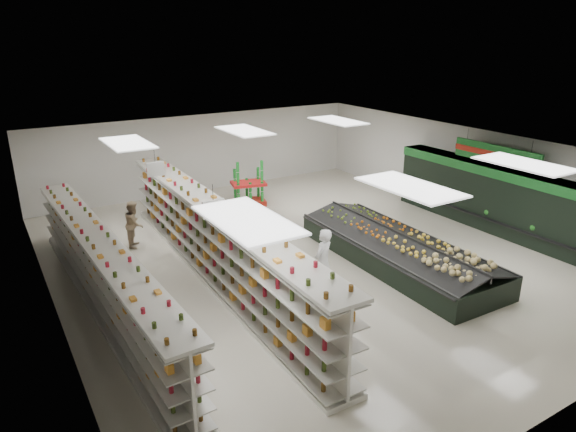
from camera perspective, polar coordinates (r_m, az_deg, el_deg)
floor at (r=15.56m, az=2.16°, el=-4.37°), size 16.00×16.00×0.00m
ceiling at (r=14.55m, az=2.32°, el=7.21°), size 14.00×16.00×0.02m
wall_back at (r=21.84m, az=-9.53°, el=6.90°), size 14.00×0.02×3.20m
wall_front at (r=9.97m, az=29.14°, el=-11.47°), size 14.00×0.02×3.20m
wall_left at (r=12.75m, az=-25.06°, el=-4.10°), size 0.02×16.00×3.20m
wall_right at (r=19.59m, az=19.61°, el=4.55°), size 0.02×16.00×3.20m
produce_wall_case at (r=18.45m, az=22.10°, el=2.18°), size 0.93×8.00×2.20m
aisle_sign_near at (r=11.22m, az=-8.27°, el=0.81°), size 0.52×0.06×0.75m
aisle_sign_far at (r=14.84m, az=-14.50°, el=5.07°), size 0.52×0.06×0.75m
hortifruti_banner at (r=17.89m, az=22.12°, el=6.35°), size 0.12×3.20×0.95m
gondola_left at (r=13.06m, az=-19.85°, el=-6.46°), size 1.18×10.65×1.84m
gondola_center at (r=13.95m, az=-8.13°, el=-3.20°), size 1.16×12.10×2.09m
produce_island at (r=15.20m, az=12.01°, el=-3.58°), size 2.55×6.65×0.98m
soda_endcap at (r=19.84m, az=-4.42°, el=3.43°), size 1.46×1.16×1.65m
shopper_main at (r=13.03m, az=3.89°, el=-5.13°), size 0.76×0.65×1.77m
shopper_background at (r=16.64m, az=-16.72°, el=-0.84°), size 0.71×0.84×1.48m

